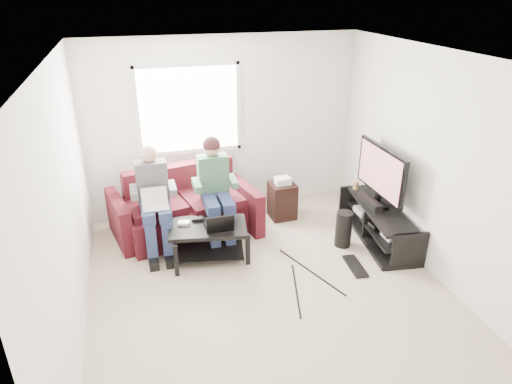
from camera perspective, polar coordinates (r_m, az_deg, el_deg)
The scene contains 26 objects.
floor at distance 5.39m, azimuth 1.62°, elevation -12.08°, with size 4.50×4.50×0.00m, color beige.
ceiling at distance 4.36m, azimuth 2.04°, elevation 16.43°, with size 4.50×4.50×0.00m, color white.
wall_back at distance 6.77m, azimuth -4.00°, elevation 8.14°, with size 4.50×4.50×0.00m, color silver.
wall_front at distance 2.99m, azimuth 15.51°, elevation -16.60°, with size 4.50×4.50×0.00m, color silver.
wall_left at distance 4.59m, azimuth -22.78°, elevation -2.21°, with size 4.50×4.50×0.00m, color silver.
wall_right at distance 5.63m, azimuth 21.64°, elevation 2.87°, with size 4.50×4.50×0.00m, color silver.
window at distance 6.60m, azimuth -8.36°, elevation 10.18°, with size 1.48×0.04×1.28m.
sofa at distance 6.46m, azimuth -9.00°, elevation -2.26°, with size 2.09×1.22×0.90m.
person_left at distance 5.94m, azimuth -12.64°, elevation -0.48°, with size 0.40×0.71×1.37m.
person_right at distance 6.01m, azimuth -5.11°, elevation 1.00°, with size 0.40×0.71×1.42m.
laptop_silver at distance 5.78m, azimuth -12.48°, elevation -1.38°, with size 0.32×0.22×0.24m, color silver, non-canonical shape.
coffee_table at distance 5.77m, azimuth -5.99°, elevation -5.32°, with size 1.04×0.74×0.47m.
laptop_black at distance 5.60m, azimuth -4.74°, elevation -3.40°, with size 0.34×0.24×0.24m, color black, non-canonical shape.
controller_a at distance 5.78m, azimuth -9.00°, elevation -3.86°, with size 0.14×0.09×0.04m, color silver.
controller_b at distance 5.85m, azimuth -7.34°, elevation -3.37°, with size 0.14×0.09×0.04m, color black.
controller_c at distance 5.88m, azimuth -3.44°, elevation -3.02°, with size 0.14×0.09×0.04m, color gray.
tv_stand at distance 6.43m, azimuth 15.06°, elevation -4.05°, with size 0.65×1.56×0.50m.
tv at distance 6.20m, azimuth 15.33°, elevation 2.34°, with size 0.12×1.10×0.81m.
soundbar at distance 6.31m, azimuth 14.00°, elevation -1.20°, with size 0.12×0.50×0.10m, color black.
drink_cup at distance 6.75m, azimuth 12.38°, elevation 0.83°, with size 0.08×0.08×0.12m, color #A47646.
console_white at distance 6.11m, azimuth 16.99°, elevation -5.17°, with size 0.30×0.22×0.06m, color silver.
console_grey at distance 6.62m, azimuth 13.86°, elevation -2.25°, with size 0.34×0.26×0.08m, color gray.
console_black at distance 6.36m, azimuth 15.36°, elevation -3.65°, with size 0.38×0.30×0.07m, color black.
subwoofer at distance 6.19m, azimuth 10.89°, elevation -4.57°, with size 0.22×0.22×0.49m, color black.
keyboard_floor at distance 5.89m, azimuth 12.28°, elevation -9.03°, with size 0.16×0.49×0.03m, color black.
end_table at distance 6.80m, azimuth 3.29°, elevation -0.93°, with size 0.36×0.36×0.64m.
Camera 1 is at (-1.33, -4.11, 3.23)m, focal length 32.00 mm.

